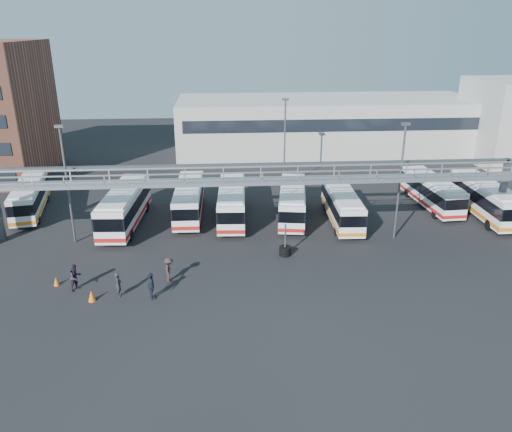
{
  "coord_description": "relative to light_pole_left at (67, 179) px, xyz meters",
  "views": [
    {
      "loc": [
        -3.13,
        -32.72,
        17.63
      ],
      "look_at": [
        -0.37,
        6.0,
        2.76
      ],
      "focal_mm": 35.0,
      "sensor_mm": 36.0,
      "label": 1
    }
  ],
  "objects": [
    {
      "name": "bus_9",
      "position": [
        38.44,
        3.57,
        -3.85
      ],
      "size": [
        2.86,
        11.26,
        3.4
      ],
      "rotation": [
        0.0,
        0.0,
        -0.02
      ],
      "color": "silver",
      "rests_on": "ground"
    },
    {
      "name": "bus_2",
      "position": [
        3.79,
        3.74,
        -3.79
      ],
      "size": [
        3.35,
        11.67,
        3.51
      ],
      "rotation": [
        0.0,
        0.0,
        -0.06
      ],
      "color": "silver",
      "rests_on": "ground"
    },
    {
      "name": "gantry",
      "position": [
        16.0,
        -2.13,
        -0.22
      ],
      "size": [
        51.4,
        5.15,
        7.1
      ],
      "color": "#989BA1",
      "rests_on": "ground"
    },
    {
      "name": "bus_4",
      "position": [
        13.78,
        4.64,
        -3.92
      ],
      "size": [
        2.99,
        10.87,
        3.27
      ],
      "rotation": [
        0.0,
        0.0,
        -0.05
      ],
      "color": "silver",
      "rests_on": "ground"
    },
    {
      "name": "bus_8",
      "position": [
        34.34,
        6.62,
        -3.99
      ],
      "size": [
        2.96,
        10.45,
        3.14
      ],
      "rotation": [
        0.0,
        0.0,
        0.05
      ],
      "color": "silver",
      "rests_on": "ground"
    },
    {
      "name": "pedestrian_c",
      "position": [
        8.84,
        -7.76,
        -4.78
      ],
      "size": [
        0.71,
        1.23,
        1.89
      ],
      "primitive_type": "imported",
      "rotation": [
        0.0,
        0.0,
        1.58
      ],
      "color": "#312122",
      "rests_on": "ground"
    },
    {
      "name": "tire_stack",
      "position": [
        17.87,
        -3.97,
        -5.26
      ],
      "size": [
        0.96,
        0.96,
        2.75
      ],
      "color": "black",
      "rests_on": "ground"
    },
    {
      "name": "pedestrian_a",
      "position": [
        5.55,
        -9.7,
        -4.83
      ],
      "size": [
        0.48,
        0.69,
        1.8
      ],
      "primitive_type": "imported",
      "rotation": [
        0.0,
        0.0,
        1.65
      ],
      "color": "#23212A",
      "rests_on": "ground"
    },
    {
      "name": "warehouse",
      "position": [
        28.0,
        30.0,
        -1.73
      ],
      "size": [
        42.0,
        14.0,
        8.0
      ],
      "primitive_type": "cube",
      "color": "#9E9E99",
      "rests_on": "ground"
    },
    {
      "name": "bus_3",
      "position": [
        9.62,
        5.73,
        -3.93
      ],
      "size": [
        2.63,
        10.71,
        3.24
      ],
      "rotation": [
        0.0,
        0.0,
        -0.01
      ],
      "color": "silver",
      "rests_on": "ground"
    },
    {
      "name": "ground",
      "position": [
        16.0,
        -8.0,
        -5.73
      ],
      "size": [
        140.0,
        140.0,
        0.0
      ],
      "primitive_type": "plane",
      "color": "black",
      "rests_on": "ground"
    },
    {
      "name": "pedestrian_d",
      "position": [
        7.86,
        -10.19,
        -4.75
      ],
      "size": [
        0.84,
        1.24,
        1.96
      ],
      "primitive_type": "imported",
      "rotation": [
        0.0,
        0.0,
        1.92
      ],
      "color": "#1A212F",
      "rests_on": "ground"
    },
    {
      "name": "light_pole_left",
      "position": [
        0.0,
        0.0,
        0.0
      ],
      "size": [
        0.7,
        0.35,
        10.21
      ],
      "color": "#4C4F54",
      "rests_on": "ground"
    },
    {
      "name": "bus_0",
      "position": [
        -6.27,
        7.7,
        -4.0
      ],
      "size": [
        4.2,
        10.53,
        3.12
      ],
      "rotation": [
        0.0,
        0.0,
        0.18
      ],
      "color": "silver",
      "rests_on": "ground"
    },
    {
      "name": "light_pole_back",
      "position": [
        20.0,
        14.0,
        0.0
      ],
      "size": [
        0.7,
        0.35,
        10.21
      ],
      "color": "#4C4F54",
      "rests_on": "ground"
    },
    {
      "name": "light_pole_mid",
      "position": [
        28.0,
        -1.0,
        0.0
      ],
      "size": [
        0.7,
        0.35,
        10.21
      ],
      "color": "#4C4F54",
      "rests_on": "ground"
    },
    {
      "name": "bus_6",
      "position": [
        24.18,
        3.1,
        -4.0
      ],
      "size": [
        2.83,
        10.35,
        3.11
      ],
      "rotation": [
        0.0,
        0.0,
        -0.04
      ],
      "color": "silver",
      "rests_on": "ground"
    },
    {
      "name": "bus_5",
      "position": [
        19.62,
        4.42,
        -3.98
      ],
      "size": [
        3.95,
        10.62,
        3.15
      ],
      "rotation": [
        0.0,
        0.0,
        -0.15
      ],
      "color": "silver",
      "rests_on": "ground"
    },
    {
      "name": "pedestrian_b",
      "position": [
        2.36,
        -8.54,
        -4.75
      ],
      "size": [
        1.18,
        1.21,
        1.96
      ],
      "primitive_type": "imported",
      "rotation": [
        0.0,
        0.0,
        0.88
      ],
      "color": "#241E2A",
      "rests_on": "ground"
    },
    {
      "name": "cone_right",
      "position": [
        0.71,
        -7.81,
        -5.41
      ],
      "size": [
        0.47,
        0.47,
        0.64
      ],
      "primitive_type": "cone",
      "rotation": [
        0.0,
        0.0,
        0.18
      ],
      "color": "orange",
      "rests_on": "ground"
    },
    {
      "name": "cone_left",
      "position": [
        3.8,
        -10.24,
        -5.33
      ],
      "size": [
        0.62,
        0.62,
        0.79
      ],
      "primitive_type": "cone",
      "rotation": [
        0.0,
        0.0,
        -0.29
      ],
      "color": "orange",
      "rests_on": "ground"
    }
  ]
}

